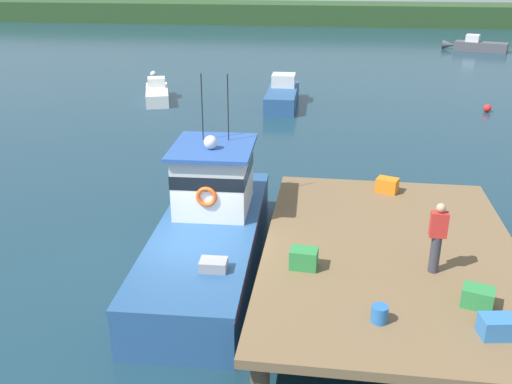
{
  "coord_description": "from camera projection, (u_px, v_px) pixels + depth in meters",
  "views": [
    {
      "loc": [
        3.27,
        -12.4,
        7.61
      ],
      "look_at": [
        1.2,
        2.62,
        1.4
      ],
      "focal_mm": 40.3,
      "sensor_mm": 36.0,
      "label": 1
    }
  ],
  "objects": [
    {
      "name": "moored_boat_off_the_point",
      "position": [
        283.0,
        94.0,
        31.93
      ],
      "size": [
        1.68,
        6.25,
        1.59
      ],
      "color": "#285184",
      "rests_on": "ground"
    },
    {
      "name": "ground_plane",
      "position": [
        196.0,
        279.0,
        14.67
      ],
      "size": [
        200.0,
        200.0,
        0.0
      ],
      "primitive_type": "plane",
      "color": "#193847"
    },
    {
      "name": "deckhand_by_the_boat",
      "position": [
        437.0,
        236.0,
        12.32
      ],
      "size": [
        0.36,
        0.22,
        1.63
      ],
      "color": "#383842",
      "rests_on": "dock"
    },
    {
      "name": "bait_bucket",
      "position": [
        380.0,
        314.0,
        10.84
      ],
      "size": [
        0.32,
        0.32,
        0.34
      ],
      "primitive_type": "cylinder",
      "color": "#2866B2",
      "rests_on": "dock"
    },
    {
      "name": "crate_single_by_cleat",
      "position": [
        478.0,
        297.0,
        11.32
      ],
      "size": [
        0.71,
        0.61,
        0.4
      ],
      "primitive_type": "cube",
      "rotation": [
        0.0,
        0.0,
        -0.32
      ],
      "color": "#2D8442",
      "rests_on": "dock"
    },
    {
      "name": "mooring_buoy_spare_mooring",
      "position": [
        487.0,
        108.0,
        30.38
      ],
      "size": [
        0.41,
        0.41,
        0.41
      ],
      "primitive_type": "sphere",
      "color": "red",
      "rests_on": "ground"
    },
    {
      "name": "far_shoreline",
      "position": [
        312.0,
        13.0,
        71.05
      ],
      "size": [
        120.0,
        8.0,
        2.4
      ],
      "primitive_type": "cube",
      "color": "#284723",
      "rests_on": "ground"
    },
    {
      "name": "moored_boat_far_left",
      "position": [
        157.0,
        93.0,
        32.92
      ],
      "size": [
        2.34,
        4.85,
        1.22
      ],
      "color": "white",
      "rests_on": "ground"
    },
    {
      "name": "crate_single_far",
      "position": [
        497.0,
        327.0,
        10.42
      ],
      "size": [
        0.66,
        0.53,
        0.39
      ],
      "primitive_type": "cube",
      "rotation": [
        0.0,
        0.0,
        0.16
      ],
      "color": "#3370B2",
      "rests_on": "dock"
    },
    {
      "name": "crate_stack_mid_dock",
      "position": [
        387.0,
        185.0,
        16.86
      ],
      "size": [
        0.71,
        0.62,
        0.41
      ],
      "primitive_type": "cube",
      "rotation": [
        0.0,
        0.0,
        -0.35
      ],
      "color": "orange",
      "rests_on": "dock"
    },
    {
      "name": "dock",
      "position": [
        391.0,
        254.0,
        13.66
      ],
      "size": [
        6.0,
        9.0,
        1.2
      ],
      "color": "#4C3D2D",
      "rests_on": "ground"
    },
    {
      "name": "mooring_buoy_channel_marker",
      "position": [
        153.0,
        74.0,
        39.31
      ],
      "size": [
        0.41,
        0.41,
        0.41
      ],
      "primitive_type": "sphere",
      "color": "silver",
      "rests_on": "ground"
    },
    {
      "name": "moored_boat_mid_harbor",
      "position": [
        476.0,
        45.0,
        50.07
      ],
      "size": [
        5.46,
        2.83,
        1.38
      ],
      "color": "#4C4C51",
      "rests_on": "ground"
    },
    {
      "name": "crate_stack_near_edge",
      "position": [
        304.0,
        258.0,
        12.72
      ],
      "size": [
        0.64,
        0.49,
        0.45
      ],
      "primitive_type": "cube",
      "rotation": [
        0.0,
        0.0,
        -0.08
      ],
      "color": "#2D8442",
      "rests_on": "dock"
    },
    {
      "name": "main_fishing_boat",
      "position": [
        211.0,
        224.0,
        15.35
      ],
      "size": [
        2.83,
        9.86,
        4.8
      ],
      "color": "#285184",
      "rests_on": "ground"
    }
  ]
}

